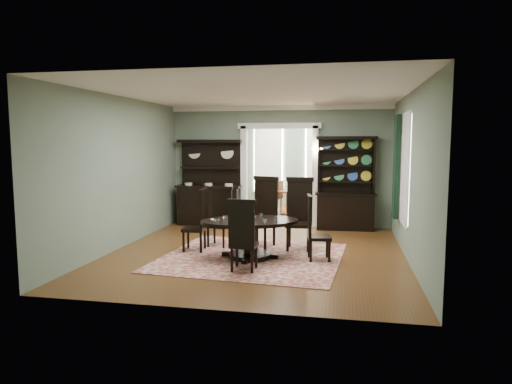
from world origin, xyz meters
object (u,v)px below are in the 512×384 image
parlor_table (288,199)px  sideboard (210,195)px  dining_table (250,231)px  welsh_dresser (345,196)px

parlor_table → sideboard: bearing=-132.4°
sideboard → parlor_table: bearing=46.3°
dining_table → welsh_dresser: 3.58m
dining_table → parlor_table: 5.06m
sideboard → welsh_dresser: bearing=-1.1°
parlor_table → dining_table: bearing=-90.7°
dining_table → parlor_table: parlor_table is taller
sideboard → welsh_dresser: welsh_dresser is taller
dining_table → sideboard: sideboard is taller
sideboard → dining_table: bearing=-62.7°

